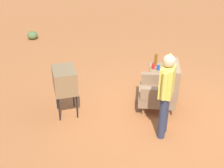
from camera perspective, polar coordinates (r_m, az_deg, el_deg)
name	(u,v)px	position (r m, az deg, el deg)	size (l,w,h in m)	color
ground_plane	(165,114)	(6.43, 10.14, -5.68)	(60.00, 60.00, 0.00)	#AD6033
armchair	(162,89)	(6.33, 9.50, -0.86)	(0.84, 0.85, 1.06)	#937047
side_table	(161,71)	(7.07, 9.36, 2.54)	(0.56, 0.56, 0.58)	black
tv_on_stand	(65,80)	(6.04, -8.97, 0.69)	(0.70, 0.59, 1.03)	black
person_standing	(166,92)	(5.36, 10.25, -1.42)	(0.54, 0.33, 1.64)	#2D3347
bottle_wine_green	(169,65)	(6.79, 10.73, 3.50)	(0.07, 0.07, 0.32)	#1E5623
soda_can_blue	(158,68)	(6.87, 8.79, 3.10)	(0.07, 0.07, 0.12)	blue
soda_can_red	(153,66)	(6.92, 7.86, 3.34)	(0.07, 0.07, 0.12)	red
bottle_tall_amber	(156,60)	(7.03, 8.35, 4.57)	(0.07, 0.07, 0.30)	brown
flower_vase	(170,58)	(7.20, 10.97, 4.91)	(0.14, 0.10, 0.27)	silver
shrub_lone	(32,35)	(10.61, -14.91, 8.95)	(0.35, 0.35, 0.27)	#516B38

